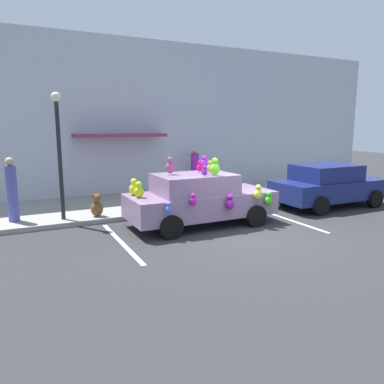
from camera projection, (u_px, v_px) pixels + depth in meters
name	position (u px, v px, depth m)	size (l,w,h in m)	color
ground_plane	(249.00, 236.00, 10.01)	(60.00, 60.00, 0.00)	#2D2D30
sidewalk	(174.00, 200.00, 14.41)	(24.00, 4.00, 0.15)	gray
storefront_building	(153.00, 119.00, 15.73)	(24.00, 1.25, 6.40)	#B2B7C1
parking_stripe_front	(286.00, 219.00, 11.83)	(0.12, 3.60, 0.01)	silver
parking_stripe_rear	(121.00, 242.00, 9.47)	(0.12, 3.60, 0.01)	silver
plush_covered_car	(199.00, 199.00, 10.96)	(4.36, 2.11, 2.09)	gray
parked_sedan_behind	(328.00, 185.00, 13.48)	(4.25, 2.04, 1.54)	navy
teddy_bear_on_sidewalk	(97.00, 206.00, 11.47)	(0.38, 0.32, 0.73)	brown
street_lamp_post	(59.00, 143.00, 10.77)	(0.28, 0.28, 3.74)	black
pedestrian_near_shopfront	(195.00, 170.00, 16.14)	(0.35, 0.35, 1.82)	purple
pedestrian_walking_past	(12.00, 191.00, 10.79)	(0.31, 0.31, 1.89)	#4B4F9C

